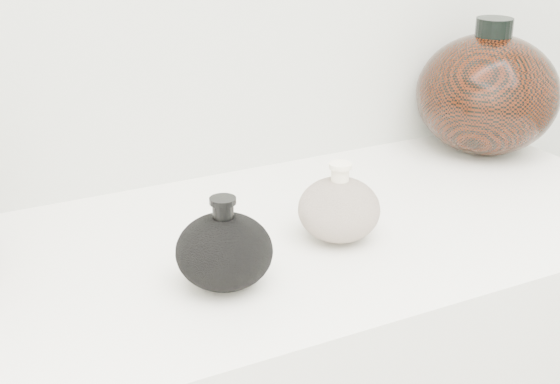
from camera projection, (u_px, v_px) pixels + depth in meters
name	position (u px, v px, depth m)	size (l,w,h in m)	color
black_gourd_vase	(224.00, 251.00, 0.92)	(0.13, 0.13, 0.11)	black
cream_gourd_vase	(339.00, 209.00, 1.03)	(0.14, 0.14, 0.11)	#C0B393
right_round_pot	(487.00, 94.00, 1.33)	(0.26, 0.26, 0.23)	black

